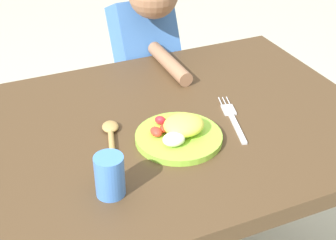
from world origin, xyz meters
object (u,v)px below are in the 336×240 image
(plate, at_px, (179,133))
(fork, at_px, (233,118))
(spoon, at_px, (111,137))
(drinking_cup, at_px, (110,176))
(person, at_px, (145,96))

(plate, height_order, fork, plate)
(fork, distance_m, spoon, 0.31)
(fork, distance_m, drinking_cup, 0.40)
(fork, bearing_deg, person, 18.95)
(drinking_cup, height_order, person, person)
(fork, bearing_deg, plate, 115.17)
(spoon, bearing_deg, person, -13.70)
(fork, height_order, spoon, spoon)
(spoon, relative_size, person, 0.20)
(drinking_cup, bearing_deg, person, 63.57)
(plate, relative_size, fork, 0.95)
(plate, relative_size, person, 0.21)
(fork, height_order, drinking_cup, drinking_cup)
(fork, bearing_deg, spoon, 98.53)
(plate, distance_m, person, 0.62)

